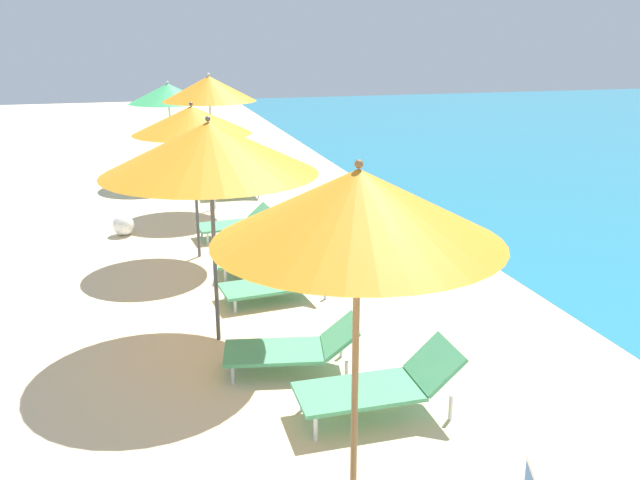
# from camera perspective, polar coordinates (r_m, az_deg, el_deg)

# --- Properties ---
(umbrella_third) EXTENTS (1.97, 1.97, 2.77)m
(umbrella_third) POSITION_cam_1_polar(r_m,az_deg,el_deg) (4.37, 3.29, 2.90)
(umbrella_third) COLOR olive
(umbrella_third) RESTS_ON ground
(lounger_third_shoreside) EXTENTS (1.57, 0.63, 0.66)m
(lounger_third_shoreside) POSITION_cam_1_polar(r_m,az_deg,el_deg) (6.53, 5.26, -12.18)
(lounger_third_shoreside) COLOR #4CA572
(lounger_third_shoreside) RESTS_ON ground
(umbrella_fourth) EXTENTS (2.43, 2.43, 2.67)m
(umbrella_fourth) POSITION_cam_1_polar(r_m,az_deg,el_deg) (7.51, -9.47, 7.77)
(umbrella_fourth) COLOR #4C4C51
(umbrella_fourth) RESTS_ON ground
(lounger_fourth_shoreside) EXTENTS (1.51, 0.78, 0.63)m
(lounger_fourth_shoreside) POSITION_cam_1_polar(r_m,az_deg,el_deg) (9.22, -3.62, -3.49)
(lounger_fourth_shoreside) COLOR #4CA572
(lounger_fourth_shoreside) RESTS_ON ground
(lounger_fourth_inland) EXTENTS (1.54, 0.87, 0.56)m
(lounger_fourth_inland) POSITION_cam_1_polar(r_m,az_deg,el_deg) (7.33, -2.28, -9.17)
(lounger_fourth_inland) COLOR #4CA572
(lounger_fourth_inland) RESTS_ON ground
(umbrella_fifth) EXTENTS (1.86, 1.86, 2.51)m
(umbrella_fifth) POSITION_cam_1_polar(r_m,az_deg,el_deg) (10.68, -10.93, 10.05)
(umbrella_fifth) COLOR #4C4C51
(umbrella_fifth) RESTS_ON ground
(lounger_fifth_shoreside) EXTENTS (1.36, 0.74, 0.53)m
(lounger_fifth_shoreside) POSITION_cam_1_polar(r_m,az_deg,el_deg) (12.05, -7.21, 1.49)
(lounger_fifth_shoreside) COLOR #4CA572
(lounger_fifth_shoreside) RESTS_ON ground
(lounger_fifth_inland) EXTENTS (1.43, 0.92, 0.59)m
(lounger_fifth_inland) POSITION_cam_1_polar(r_m,az_deg,el_deg) (10.13, -4.64, -1.49)
(lounger_fifth_inland) COLOR #4CA572
(lounger_fifth_inland) RESTS_ON ground
(umbrella_sixth) EXTENTS (1.87, 1.87, 2.78)m
(umbrella_sixth) POSITION_cam_1_polar(r_m,az_deg,el_deg) (13.71, -9.49, 12.66)
(umbrella_sixth) COLOR silver
(umbrella_sixth) RESTS_ON ground
(lounger_sixth_shoreside) EXTENTS (1.36, 0.66, 0.53)m
(lounger_sixth_shoreside) POSITION_cam_1_polar(r_m,az_deg,el_deg) (15.08, -7.33, 4.85)
(lounger_sixth_shoreside) COLOR #4CA572
(lounger_sixth_shoreside) RESTS_ON ground
(umbrella_farthest) EXTENTS (1.90, 1.90, 2.44)m
(umbrella_farthest) POSITION_cam_1_polar(r_m,az_deg,el_deg) (16.68, -12.88, 12.14)
(umbrella_farthest) COLOR silver
(umbrella_farthest) RESTS_ON ground
(lounger_farthest_shoreside) EXTENTS (1.30, 0.57, 0.58)m
(lounger_farthest_shoreside) POSITION_cam_1_polar(r_m,az_deg,el_deg) (18.09, -10.92, 6.73)
(lounger_farthest_shoreside) COLOR #4CA572
(lounger_farthest_shoreside) RESTS_ON ground
(beach_ball) EXTENTS (0.38, 0.38, 0.38)m
(beach_ball) POSITION_cam_1_polar(r_m,az_deg,el_deg) (12.61, -16.51, 1.24)
(beach_ball) COLOR white
(beach_ball) RESTS_ON ground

